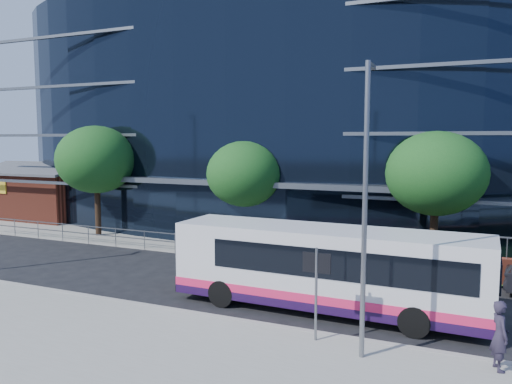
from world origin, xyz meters
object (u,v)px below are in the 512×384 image
at_px(tree_far_b, 245,174).
at_px(pedestrian, 500,335).
at_px(brick_pavilion, 47,193).
at_px(city_bus, 328,268).
at_px(street_sign, 316,274).
at_px(streetlight_east, 365,202).
at_px(tree_far_c, 436,174).
at_px(tree_far_a, 96,160).

relative_size(tree_far_b, pedestrian, 3.28).
bearing_deg(brick_pavilion, city_bus, -24.97).
height_order(brick_pavilion, tree_far_b, tree_far_b).
relative_size(street_sign, tree_far_b, 0.46).
xyz_separation_m(tree_far_b, streetlight_east, (9.00, -11.67, 0.23)).
bearing_deg(tree_far_c, street_sign, -103.29).
height_order(streetlight_east, pedestrian, streetlight_east).
relative_size(city_bus, pedestrian, 6.04).
bearing_deg(tree_far_a, tree_far_b, 2.86).
xyz_separation_m(tree_far_c, city_bus, (-2.95, -7.64, -2.95)).
xyz_separation_m(brick_pavilion, city_bus, (26.05, -12.14, -0.35)).
bearing_deg(tree_far_b, streetlight_east, -52.37).
height_order(tree_far_a, streetlight_east, streetlight_east).
height_order(tree_far_a, pedestrian, tree_far_a).
bearing_deg(pedestrian, tree_far_b, 28.49).
relative_size(tree_far_a, city_bus, 0.63).
bearing_deg(tree_far_b, tree_far_c, -2.86).
bearing_deg(tree_far_b, street_sign, -55.92).
distance_m(tree_far_b, streetlight_east, 14.74).
bearing_deg(tree_far_a, tree_far_c, 0.00).
distance_m(tree_far_a, tree_far_b, 10.03).
bearing_deg(street_sign, tree_far_a, 148.83).
bearing_deg(pedestrian, tree_far_a, 44.95).
distance_m(tree_far_a, tree_far_c, 20.00).
height_order(tree_far_a, tree_far_c, tree_far_a).
bearing_deg(brick_pavilion, street_sign, -29.65).
height_order(tree_far_c, city_bus, tree_far_c).
bearing_deg(tree_far_b, tree_far_a, -177.14).
bearing_deg(tree_far_a, streetlight_east, -30.46).
xyz_separation_m(tree_far_b, city_bus, (7.05, -8.14, -2.62)).
bearing_deg(brick_pavilion, tree_far_a, -26.55).
bearing_deg(tree_far_c, streetlight_east, -95.11).
height_order(tree_far_a, tree_far_b, tree_far_a).
relative_size(tree_far_a, streetlight_east, 0.87).
bearing_deg(streetlight_east, tree_far_b, 127.63).
bearing_deg(streetlight_east, brick_pavilion, 150.76).
distance_m(tree_far_a, pedestrian, 25.06).
height_order(tree_far_c, pedestrian, tree_far_c).
height_order(tree_far_b, tree_far_c, tree_far_c).
distance_m(tree_far_c, pedestrian, 11.36).
distance_m(street_sign, tree_far_c, 11.14).
distance_m(city_bus, pedestrian, 6.12).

